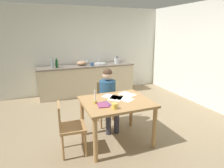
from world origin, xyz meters
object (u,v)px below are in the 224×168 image
Objects in this scene: person_seated at (108,95)px; wine_glass_back_left at (81,61)px; chair_at_table at (107,101)px; wine_glass_by_kettle at (84,61)px; book_cookery at (103,105)px; book_magazine at (104,104)px; candlestick at (95,100)px; stovetop_kettle at (117,60)px; teacup_on_counter at (92,64)px; dining_table at (116,107)px; chair_side_empty at (68,126)px; sink_unit at (100,64)px; wine_glass_near_sink at (87,61)px; bottle_oil at (52,64)px; mixing_bowl at (81,63)px; coffee_mug at (115,106)px; bottle_vinegar at (57,64)px.

wine_glass_back_left is (0.01, 2.33, 0.33)m from person_seated.
wine_glass_by_kettle is (0.08, 2.19, 0.52)m from chair_at_table.
book_magazine is at bearing 50.27° from book_cookery.
candlestick is 1.05× the size of stovetop_kettle.
wine_glass_back_left reaches higher than teacup_on_counter.
dining_table is 0.85m from chair_side_empty.
wine_glass_by_kettle is (-0.46, 0.15, 0.09)m from sink_unit.
wine_glass_back_left is at bearing 81.26° from candlestick.
teacup_on_counter is (0.24, 1.89, 0.45)m from chair_at_table.
candlestick is 1.84× the size of teacup_on_counter.
book_cookery is at bearing -157.35° from dining_table.
wine_glass_back_left is at bearing 80.26° from book_magazine.
candlestick is (-0.37, 0.01, 0.18)m from dining_table.
wine_glass_back_left reaches higher than candlestick.
wine_glass_by_kettle is 0.09m from wine_glass_back_left.
wine_glass_near_sink is at bearing 158.33° from sink_unit.
bottle_oil reaches higher than wine_glass_by_kettle.
chair_at_table is (0.09, 0.71, -0.15)m from dining_table.
wine_glass_by_kettle is at bearing 38.79° from mixing_bowl.
sink_unit reaches higher than book_cookery.
stovetop_kettle reaches higher than coffee_mug.
dining_table is 2.84m from mixing_bowl.
chair_side_empty is at bearing -145.52° from person_seated.
stovetop_kettle is 1.43× the size of wine_glass_by_kettle.
stovetop_kettle is at bearing 59.54° from book_magazine.
chair_at_table reaches higher than dining_table.
coffee_mug is at bearing -103.46° from chair_at_table.
book_magazine is 0.72× the size of bottle_vinegar.
coffee_mug is 0.42× the size of bottle_vinegar.
wine_glass_by_kettle is at bearing 0.00° from wine_glass_back_left.
wine_glass_near_sink is (1.04, 0.24, -0.02)m from bottle_oil.
chair_at_table is 1.03× the size of chair_side_empty.
teacup_on_counter is at bearing -62.10° from wine_glass_by_kettle.
sink_unit is at bearing 77.19° from dining_table.
book_magazine is 2.81m from bottle_oil.
stovetop_kettle is 1.13m from wine_glass_back_left.
teacup_on_counter reaches higher than candlestick.
sink_unit reaches higher than teacup_on_counter.
person_seated is at bearing -94.63° from wine_glass_near_sink.
bottle_oil reaches higher than coffee_mug.
chair_side_empty is 5.55× the size of wine_glass_back_left.
person_seated is 2.36m from wine_glass_by_kettle.
sink_unit is 0.57m from stovetop_kettle.
dining_table is 0.29m from book_magazine.
teacup_on_counter is at bearing -40.11° from mixing_bowl.
chair_at_table is at bearing 74.18° from book_cookery.
bottle_vinegar is 0.77m from wine_glass_back_left.
wine_glass_near_sink is at bearing 77.75° from candlestick.
wine_glass_back_left is at bearing 72.97° from chair_side_empty.
bottle_oil reaches higher than chair_at_table.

